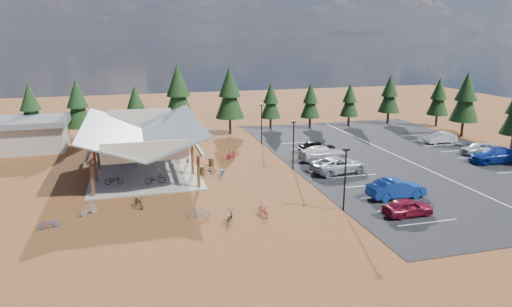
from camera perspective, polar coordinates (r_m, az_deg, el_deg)
name	(u,v)px	position (r m, az deg, el deg)	size (l,w,h in m)	color
ground	(252,179)	(44.79, -0.54, -3.15)	(140.00, 140.00, 0.00)	brown
asphalt_lot	(401,158)	(54.81, 17.67, -0.50)	(27.00, 44.00, 0.04)	black
concrete_pad	(145,166)	(50.15, -13.75, -1.56)	(10.60, 18.60, 0.10)	gray
bike_pavilion	(142,132)	(49.26, -14.01, 2.66)	(11.65, 19.40, 4.97)	#5D291A
outbuilding	(21,134)	(61.82, -27.28, 2.14)	(11.00, 7.00, 3.90)	#ADA593
lamp_post_0	(345,175)	(36.63, 11.07, -2.66)	(0.50, 0.25, 5.14)	black
lamp_post_1	(293,142)	(47.28, 4.70, 1.50)	(0.50, 0.25, 5.14)	black
lamp_post_2	(262,121)	(58.46, 0.71, 4.10)	(0.50, 0.25, 5.14)	black
trash_bin_0	(202,171)	(46.15, -6.75, -2.13)	(0.60, 0.60, 0.90)	#463419
trash_bin_1	(211,162)	(49.10, -5.62, -1.07)	(0.60, 0.60, 0.90)	#463419
pine_0	(31,107)	(64.87, -26.35, 5.22)	(3.34, 3.34, 7.78)	#382314
pine_1	(78,104)	(63.35, -21.42, 5.76)	(3.51, 3.51, 8.17)	#382314
pine_2	(136,106)	(63.11, -14.81, 5.74)	(3.12, 3.12, 7.26)	#382314
pine_3	(178,92)	(63.96, -9.70, 7.55)	(4.21, 4.21, 9.81)	#382314
pine_4	(230,93)	(64.12, -3.31, 7.55)	(4.06, 4.06, 9.46)	#382314
pine_5	(271,101)	(67.67, 1.86, 6.63)	(2.98, 2.98, 6.95)	#382314
pine_6	(310,101)	(68.59, 6.82, 6.59)	(2.94, 2.94, 6.85)	#382314
pine_7	(350,100)	(71.16, 11.63, 6.57)	(2.84, 2.84, 6.62)	#382314
pine_8	(390,94)	(74.44, 16.36, 7.17)	(3.33, 3.33, 7.76)	#382314
pine_12	(466,97)	(68.51, 24.75, 6.41)	(3.83, 3.83, 8.91)	#382314
pine_13	(439,97)	(74.76, 21.87, 6.61)	(3.21, 3.21, 7.48)	#382314
bike_0	(114,180)	(44.58, -17.34, -3.19)	(0.60, 1.72, 0.91)	black
bike_1	(129,164)	(49.45, -15.56, -1.26)	(0.46, 1.64, 0.98)	gray
bike_2	(128,161)	(50.50, -15.66, -0.94)	(0.65, 1.86, 0.98)	#122494
bike_3	(134,145)	(57.56, -14.96, 1.02)	(0.48, 1.70, 1.02)	maroon
bike_4	(155,179)	(43.85, -12.52, -3.09)	(0.66, 1.89, 1.00)	black
bike_5	(161,172)	(46.00, -11.81, -2.27)	(0.42, 1.50, 0.90)	#96999E
bike_6	(169,159)	(50.85, -10.79, -0.64)	(0.54, 1.55, 0.81)	navy
bike_7	(156,146)	(56.94, -12.42, 0.97)	(0.43, 1.51, 0.91)	maroon
bike_8	(139,202)	(38.59, -14.47, -5.86)	(0.64, 1.85, 0.97)	black
bike_9	(89,209)	(38.21, -20.13, -6.54)	(0.45, 1.58, 0.95)	#A0A4A9
bike_10	(49,224)	(36.70, -24.45, -8.00)	(0.53, 1.51, 0.79)	navy
bike_11	(263,210)	(35.70, 0.91, -7.09)	(0.46, 1.61, 0.97)	maroon
bike_12	(229,217)	(34.60, -3.35, -7.88)	(0.61, 1.75, 0.92)	black
bike_13	(199,212)	(35.53, -7.12, -7.28)	(0.47, 1.66, 1.00)	gray
bike_14	(222,173)	(45.19, -4.29, -2.40)	(0.63, 1.81, 0.95)	#1F518F
bike_15	(231,155)	(51.64, -3.17, -0.13)	(0.50, 1.77, 1.06)	maroon
bike_16	(207,170)	(46.17, -6.09, -2.11)	(0.59, 1.69, 0.89)	black
car_0	(408,207)	(37.52, 18.46, -6.38)	(1.61, 4.01, 1.37)	maroon
car_1	(396,188)	(41.12, 17.14, -4.20)	(1.77, 5.08, 1.67)	navy
car_2	(339,165)	(47.18, 10.29, -1.39)	(2.69, 5.83, 1.62)	#B0B5B9
car_3	(323,153)	(51.38, 8.33, 0.03)	(2.28, 5.61, 1.63)	silver
car_4	(317,147)	(54.47, 7.65, 0.83)	(1.78, 4.43, 1.51)	black
car_7	(495,155)	(56.44, 27.70, -0.20)	(2.30, 5.65, 1.64)	navy
car_8	(479,148)	(59.48, 26.09, 0.58)	(1.71, 4.24, 1.44)	#B4B9BD
car_9	(440,138)	(63.73, 22.05, 1.85)	(1.48, 4.23, 1.39)	silver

